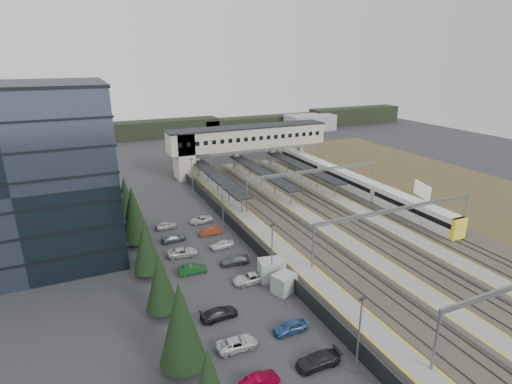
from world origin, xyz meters
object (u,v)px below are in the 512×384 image
relay_cabin_near (271,270)px  relay_cabin_far (284,283)px  office_building (18,176)px  footbridge (238,140)px  train (349,181)px  billboard (422,191)px

relay_cabin_near → relay_cabin_far: bearing=-89.2°
office_building → relay_cabin_far: bearing=-38.2°
footbridge → train: 28.97m
office_building → billboard: office_building is taller
relay_cabin_far → train: train is taller
office_building → relay_cabin_near: 35.91m
office_building → relay_cabin_far: office_building is taller
relay_cabin_near → footbridge: 51.83m
billboard → footbridge: bearing=121.1°
train → billboard: billboard is taller
relay_cabin_near → billboard: size_ratio=0.66×
relay_cabin_far → train: bearing=42.8°
relay_cabin_far → train: 43.00m
relay_cabin_near → footbridge: (15.29, 49.09, 6.59)m
billboard → relay_cabin_near: bearing=-162.7°
office_building → relay_cabin_far: size_ratio=7.53×
office_building → footbridge: size_ratio=0.60×
relay_cabin_near → footbridge: bearing=72.7°
relay_cabin_near → relay_cabin_far: 3.32m
relay_cabin_far → billboard: size_ratio=0.60×
footbridge → billboard: (22.55, -37.32, -4.83)m
relay_cabin_near → billboard: bearing=17.3°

